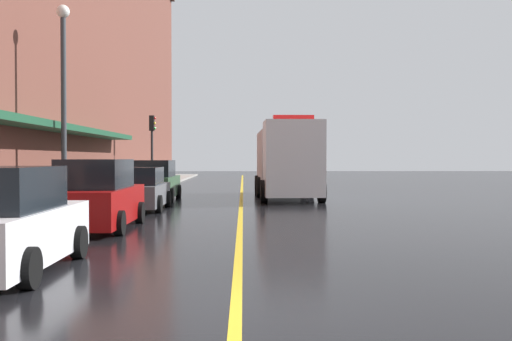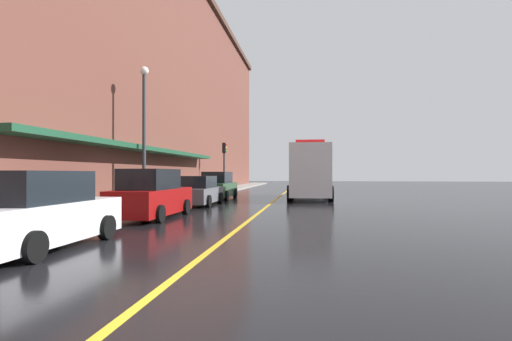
{
  "view_description": "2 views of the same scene",
  "coord_description": "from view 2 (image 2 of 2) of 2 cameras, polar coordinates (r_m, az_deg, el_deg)",
  "views": [
    {
      "loc": [
        0.1,
        -7.37,
        1.96
      ],
      "look_at": [
        0.71,
        21.91,
        1.34
      ],
      "focal_mm": 42.4,
      "sensor_mm": 36.0,
      "label": 1
    },
    {
      "loc": [
        2.25,
        -5.25,
        1.76
      ],
      "look_at": [
        -1.88,
        24.32,
        1.96
      ],
      "focal_mm": 27.22,
      "sensor_mm": 36.0,
      "label": 2
    }
  ],
  "objects": [
    {
      "name": "parked_car_0",
      "position": [
        10.39,
        -29.51,
        -5.4
      ],
      "size": [
        2.1,
        4.47,
        1.81
      ],
      "rotation": [
        0.0,
        0.0,
        1.58
      ],
      "color": "silver",
      "rests_on": "ground"
    },
    {
      "name": "parked_car_2",
      "position": [
        21.48,
        -8.62,
        -3.06
      ],
      "size": [
        2.14,
        4.3,
        1.61
      ],
      "rotation": [
        0.0,
        0.0,
        1.57
      ],
      "color": "#595B60",
      "rests_on": "ground"
    },
    {
      "name": "sidewalk_left",
      "position": [
        31.46,
        -7.67,
        -3.46
      ],
      "size": [
        2.4,
        70.0,
        0.15
      ],
      "primitive_type": "cube",
      "color": "gray",
      "rests_on": "ground"
    },
    {
      "name": "parked_car_3",
      "position": [
        26.5,
        -5.59,
        -2.34
      ],
      "size": [
        2.0,
        4.53,
        1.85
      ],
      "rotation": [
        0.0,
        0.0,
        1.56
      ],
      "color": "#2D5133",
      "rests_on": "ground"
    },
    {
      "name": "brick_building_left",
      "position": [
        34.22,
        -20.72,
        12.58
      ],
      "size": [
        13.89,
        64.0,
        18.83
      ],
      "color": "brown",
      "rests_on": "ground"
    },
    {
      "name": "traffic_light_near",
      "position": [
        34.49,
        -4.69,
        1.93
      ],
      "size": [
        0.38,
        0.36,
        4.3
      ],
      "color": "#232326",
      "rests_on": "sidewalk_left"
    },
    {
      "name": "box_truck",
      "position": [
        27.37,
        7.83,
        -0.28
      ],
      "size": [
        2.96,
        9.41,
        3.8
      ],
      "rotation": [
        0.0,
        0.0,
        -1.55
      ],
      "color": "silver",
      "rests_on": "ground"
    },
    {
      "name": "parking_meter_0",
      "position": [
        12.94,
        -28.12,
        -3.45
      ],
      "size": [
        0.14,
        0.18,
        1.33
      ],
      "color": "#4C4C51",
      "rests_on": "sidewalk_left"
    },
    {
      "name": "street_lamp_left",
      "position": [
        20.27,
        -16.13,
        7.11
      ],
      "size": [
        0.44,
        0.44,
        6.94
      ],
      "color": "#33383D",
      "rests_on": "sidewalk_left"
    },
    {
      "name": "parking_meter_1",
      "position": [
        11.84,
        -32.1,
        -3.73
      ],
      "size": [
        0.14,
        0.18,
        1.33
      ],
      "color": "#4C4C51",
      "rests_on": "sidewalk_left"
    },
    {
      "name": "parked_car_1",
      "position": [
        15.77,
        -15.06,
        -3.54
      ],
      "size": [
        2.0,
        4.7,
        1.92
      ],
      "rotation": [
        0.0,
        0.0,
        1.57
      ],
      "color": "maroon",
      "rests_on": "ground"
    },
    {
      "name": "ground_plane",
      "position": [
        30.39,
        3.69,
        -3.71
      ],
      "size": [
        112.0,
        112.0,
        0.0
      ],
      "primitive_type": "plane",
      "color": "black"
    },
    {
      "name": "lane_center_stripe",
      "position": [
        30.39,
        3.69,
        -3.7
      ],
      "size": [
        0.16,
        70.0,
        0.01
      ],
      "primitive_type": "cube",
      "color": "gold",
      "rests_on": "ground"
    }
  ]
}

